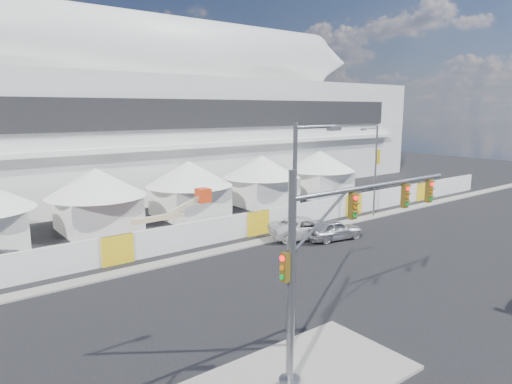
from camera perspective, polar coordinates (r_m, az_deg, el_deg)
ground at (r=24.47m, az=10.24°, el=-14.85°), size 160.00×160.00×0.00m
median_island at (r=18.83m, az=4.27°, el=-22.76°), size 10.00×5.00×0.15m
far_curb at (r=46.75m, az=15.38°, el=-2.74°), size 80.00×1.20×0.12m
stadium at (r=61.62m, az=-13.59°, el=9.23°), size 80.00×24.80×21.98m
tent_row at (r=42.89m, az=-13.59°, el=0.39°), size 53.40×8.40×5.40m
hoarding_fence at (r=38.08m, az=0.12°, el=-3.86°), size 70.00×0.25×2.00m
scaffold_tower at (r=80.67m, az=13.41°, el=6.99°), size 4.40×4.40×12.00m
sedan_silver at (r=37.15m, az=9.70°, el=-4.65°), size 2.79×5.13×1.65m
pickup_curb at (r=37.31m, az=6.37°, el=-4.46°), size 4.88×6.77×1.71m
lot_car_a at (r=51.80m, az=8.61°, el=-0.49°), size 1.65×4.37×1.42m
lot_car_b at (r=54.16m, az=15.48°, el=-0.18°), size 2.98×4.99×1.59m
traffic_mast at (r=17.65m, az=8.97°, el=-8.78°), size 9.63×0.79×8.17m
streetlight_median at (r=19.29m, az=5.34°, el=-3.63°), size 2.68×0.27×9.68m
streetlight_curb at (r=44.77m, az=14.57°, el=3.28°), size 2.60×0.59×8.78m
boom_lift at (r=35.26m, az=-12.79°, el=-5.15°), size 7.96×1.97×4.03m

